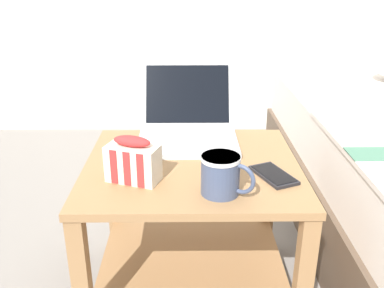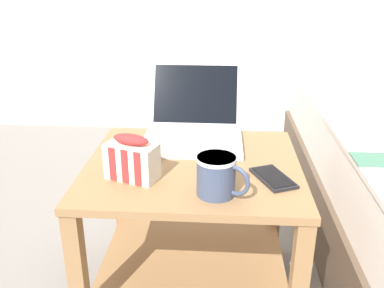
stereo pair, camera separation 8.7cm
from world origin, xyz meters
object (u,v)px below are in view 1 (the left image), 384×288
object	(u,v)px
snack_bag	(133,161)
cell_phone	(273,175)
laptop	(188,125)
mug_front_left	(222,173)

from	to	relation	value
snack_bag	cell_phone	xyz separation A→B (m)	(0.39, 0.02, -0.05)
laptop	mug_front_left	xyz separation A→B (m)	(0.09, -0.39, 0.01)
mug_front_left	snack_bag	distance (m)	0.25
laptop	snack_bag	distance (m)	0.34
cell_phone	snack_bag	bearing A→B (deg)	-177.34
laptop	cell_phone	bearing A→B (deg)	-50.72
snack_bag	mug_front_left	bearing A→B (deg)	-18.00
mug_front_left	cell_phone	size ratio (longest dim) A/B	0.83
mug_front_left	snack_bag	xyz separation A→B (m)	(-0.23, 0.08, -0.00)
laptop	mug_front_left	distance (m)	0.40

